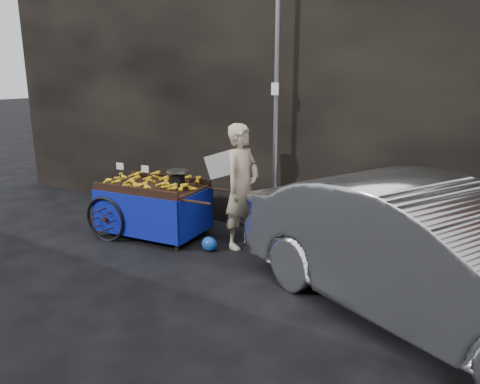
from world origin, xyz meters
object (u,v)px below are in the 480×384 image
Objects in this scene: banana_cart at (150,191)px; plastic_bag at (209,244)px; parked_car at (430,256)px; vendor at (242,186)px.

banana_cart is 9.45× the size of plastic_bag.
parked_car is (3.20, -0.34, 0.65)m from plastic_bag.
plastic_bag is (1.24, -0.07, -0.64)m from banana_cart.
parked_car is at bearing -12.56° from banana_cart.
vendor reaches higher than parked_car.
banana_cart is at bearing 177.00° from plastic_bag.
plastic_bag is 3.29m from parked_car.
vendor is 3.03m from parked_car.
parked_car is (4.45, -0.41, 0.01)m from banana_cart.
vendor is 0.41× the size of parked_car.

